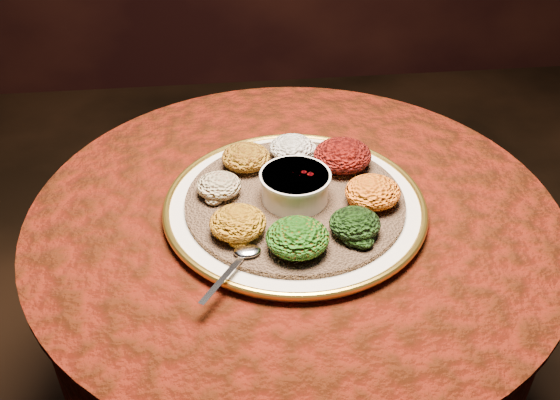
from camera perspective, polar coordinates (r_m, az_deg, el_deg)
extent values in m
cylinder|color=black|center=(1.40, 1.11, -13.56)|extent=(0.12, 0.12, 0.68)
cylinder|color=black|center=(1.15, 1.32, -2.10)|extent=(0.80, 0.80, 0.04)
cylinder|color=#460E05|center=(1.25, 1.23, -7.28)|extent=(0.93, 0.93, 0.34)
cylinder|color=#460E05|center=(1.13, 1.34, -1.04)|extent=(0.96, 0.96, 0.01)
cylinder|color=white|center=(1.12, 1.36, -0.64)|extent=(0.49, 0.49, 0.02)
torus|color=gold|center=(1.11, 1.36, -0.36)|extent=(0.47, 0.47, 0.01)
cylinder|color=brown|center=(1.11, 1.37, -0.07)|extent=(0.43, 0.43, 0.01)
cylinder|color=silver|center=(1.09, 1.39, 1.23)|extent=(0.12, 0.12, 0.05)
cylinder|color=silver|center=(1.08, 1.41, 2.23)|extent=(0.12, 0.12, 0.01)
cylinder|color=#5F0704|center=(1.08, 1.40, 1.90)|extent=(0.10, 0.10, 0.01)
ellipsoid|color=silver|center=(0.99, -3.02, -4.66)|extent=(0.04, 0.03, 0.01)
cube|color=silver|center=(0.95, -5.19, -7.16)|extent=(0.08, 0.11, 0.00)
ellipsoid|color=white|center=(1.20, 1.09, 4.80)|extent=(0.09, 0.08, 0.04)
ellipsoid|color=black|center=(1.18, 5.73, 4.09)|extent=(0.11, 0.10, 0.05)
ellipsoid|color=#C08510|center=(1.09, 8.47, 0.72)|extent=(0.10, 0.09, 0.05)
ellipsoid|color=black|center=(1.02, 6.86, -2.15)|extent=(0.09, 0.08, 0.04)
ellipsoid|color=#9B380A|center=(0.98, 1.61, -3.46)|extent=(0.10, 0.10, 0.05)
ellipsoid|color=#B97A10|center=(1.02, -3.87, -2.10)|extent=(0.09, 0.09, 0.05)
ellipsoid|color=maroon|center=(1.11, -5.60, 1.32)|extent=(0.08, 0.08, 0.04)
ellipsoid|color=#966612|center=(1.18, -3.15, 3.93)|extent=(0.09, 0.09, 0.04)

